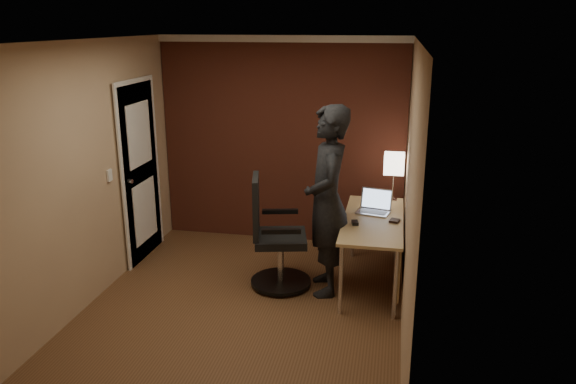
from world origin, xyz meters
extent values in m
plane|color=brown|center=(0.00, 0.00, 0.00)|extent=(4.00, 4.00, 0.00)
plane|color=white|center=(0.00, 0.00, 2.50)|extent=(4.00, 4.00, 0.00)
plane|color=tan|center=(0.00, 2.00, 1.25)|extent=(3.00, 0.00, 3.00)
plane|color=tan|center=(0.00, -2.00, 1.25)|extent=(3.00, 0.00, 3.00)
plane|color=tan|center=(-1.50, 0.00, 1.25)|extent=(0.00, 4.00, 4.00)
plane|color=tan|center=(1.50, 0.00, 1.25)|extent=(0.00, 4.00, 4.00)
cube|color=brown|center=(0.00, 1.97, 1.25)|extent=(2.98, 0.06, 2.50)
cube|color=silver|center=(0.00, 1.96, 2.46)|extent=(3.00, 0.08, 0.08)
cube|color=silver|center=(0.00, -1.96, 2.46)|extent=(3.00, 0.08, 0.08)
cube|color=silver|center=(-1.46, 0.00, 2.46)|extent=(0.08, 4.00, 0.08)
cube|color=silver|center=(1.46, 0.00, 2.46)|extent=(0.08, 4.00, 0.08)
cube|color=silver|center=(-1.48, 1.10, 1.00)|extent=(0.05, 0.82, 2.02)
cube|color=silver|center=(-1.46, 1.10, 1.00)|extent=(0.02, 0.92, 2.12)
cylinder|color=silver|center=(-1.43, 0.77, 1.00)|extent=(0.05, 0.05, 0.05)
cube|color=silver|center=(-1.49, 0.45, 1.15)|extent=(0.02, 0.08, 0.12)
cube|color=tan|center=(1.18, 0.83, 0.71)|extent=(0.60, 1.50, 0.03)
cube|color=tan|center=(1.46, 0.83, 0.43)|extent=(0.02, 1.38, 0.54)
cylinder|color=silver|center=(0.93, 0.14, 0.35)|extent=(0.04, 0.04, 0.70)
cylinder|color=silver|center=(0.93, 1.52, 0.35)|extent=(0.04, 0.04, 0.70)
cylinder|color=silver|center=(1.43, 0.14, 0.35)|extent=(0.04, 0.04, 0.70)
cylinder|color=silver|center=(1.43, 1.52, 0.35)|extent=(0.04, 0.04, 0.70)
cube|color=silver|center=(1.36, 1.49, 0.74)|extent=(0.11, 0.11, 0.01)
cylinder|color=silver|center=(1.36, 1.49, 0.90)|extent=(0.01, 0.01, 0.30)
cube|color=white|center=(1.36, 1.49, 1.16)|extent=(0.22, 0.22, 0.22)
cube|color=silver|center=(1.17, 1.01, 0.74)|extent=(0.37, 0.30, 0.01)
cube|color=silver|center=(1.19, 1.12, 0.85)|extent=(0.33, 0.13, 0.22)
cube|color=#B2CCF2|center=(1.19, 1.11, 0.85)|extent=(0.30, 0.11, 0.19)
cube|color=gray|center=(1.17, 1.00, 0.75)|extent=(0.30, 0.19, 0.00)
cube|color=black|center=(1.01, 0.63, 0.75)|extent=(0.08, 0.11, 0.03)
cube|color=black|center=(1.39, 0.78, 0.74)|extent=(0.11, 0.13, 0.02)
cylinder|color=black|center=(0.26, 0.62, 0.04)|extent=(0.63, 0.63, 0.03)
cylinder|color=silver|center=(0.26, 0.62, 0.28)|extent=(0.07, 0.07, 0.47)
cube|color=black|center=(0.26, 0.62, 0.53)|extent=(0.62, 0.62, 0.08)
cube|color=black|center=(0.02, 0.56, 0.88)|extent=(0.16, 0.47, 0.62)
cube|color=black|center=(0.20, 0.90, 0.72)|extent=(0.38, 0.14, 0.04)
cube|color=black|center=(0.32, 0.33, 0.72)|extent=(0.38, 0.14, 0.04)
imported|color=black|center=(0.73, 0.62, 0.95)|extent=(0.60, 0.78, 1.91)
camera|label=1|loc=(1.36, -4.61, 2.66)|focal=35.00mm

